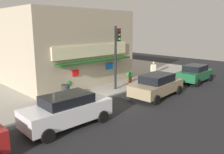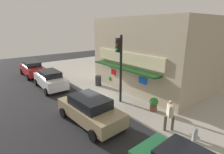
{
  "view_description": "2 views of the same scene",
  "coord_description": "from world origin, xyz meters",
  "px_view_note": "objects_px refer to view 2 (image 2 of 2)",
  "views": [
    {
      "loc": [
        -10.45,
        -11.26,
        4.91
      ],
      "look_at": [
        1.77,
        1.04,
        1.12
      ],
      "focal_mm": 36.7,
      "sensor_mm": 36.0,
      "label": 1
    },
    {
      "loc": [
        11.2,
        -7.03,
        5.58
      ],
      "look_at": [
        0.63,
        1.29,
        1.64
      ],
      "focal_mm": 28.0,
      "sensor_mm": 36.0,
      "label": 2
    }
  ],
  "objects_px": {
    "traffic_light": "(120,60)",
    "parked_car_red": "(32,68)",
    "parked_car_tan": "(90,109)",
    "potted_plant_by_window": "(112,79)",
    "pedestrian": "(170,114)",
    "potted_plant_by_doorway": "(154,104)",
    "trash_can": "(98,81)",
    "fire_hydrant": "(195,135)",
    "parked_car_white": "(50,79)"
  },
  "relations": [
    {
      "from": "potted_plant_by_doorway",
      "to": "parked_car_red",
      "type": "relative_size",
      "value": 0.21
    },
    {
      "from": "fire_hydrant",
      "to": "trash_can",
      "type": "distance_m",
      "value": 10.03
    },
    {
      "from": "traffic_light",
      "to": "parked_car_red",
      "type": "xyz_separation_m",
      "value": [
        -11.97,
        -3.01,
        -2.39
      ]
    },
    {
      "from": "trash_can",
      "to": "potted_plant_by_doorway",
      "type": "relative_size",
      "value": 1.0
    },
    {
      "from": "trash_can",
      "to": "potted_plant_by_window",
      "type": "distance_m",
      "value": 1.37
    },
    {
      "from": "trash_can",
      "to": "potted_plant_by_doorway",
      "type": "bearing_deg",
      "value": -0.18
    },
    {
      "from": "fire_hydrant",
      "to": "potted_plant_by_window",
      "type": "height_order",
      "value": "potted_plant_by_window"
    },
    {
      "from": "parked_car_red",
      "to": "potted_plant_by_window",
      "type": "bearing_deg",
      "value": 29.65
    },
    {
      "from": "parked_car_tan",
      "to": "potted_plant_by_window",
      "type": "bearing_deg",
      "value": 130.02
    },
    {
      "from": "potted_plant_by_window",
      "to": "parked_car_tan",
      "type": "bearing_deg",
      "value": -49.98
    },
    {
      "from": "pedestrian",
      "to": "parked_car_white",
      "type": "height_order",
      "value": "pedestrian"
    },
    {
      "from": "trash_can",
      "to": "parked_car_tan",
      "type": "height_order",
      "value": "parked_car_tan"
    },
    {
      "from": "traffic_light",
      "to": "parked_car_red",
      "type": "relative_size",
      "value": 1.09
    },
    {
      "from": "parked_car_tan",
      "to": "parked_car_red",
      "type": "distance_m",
      "value": 12.93
    },
    {
      "from": "potted_plant_by_doorway",
      "to": "parked_car_white",
      "type": "distance_m",
      "value": 9.72
    },
    {
      "from": "fire_hydrant",
      "to": "parked_car_tan",
      "type": "xyz_separation_m",
      "value": [
        -4.91,
        -2.92,
        0.34
      ]
    },
    {
      "from": "pedestrian",
      "to": "fire_hydrant",
      "type": "bearing_deg",
      "value": 5.32
    },
    {
      "from": "traffic_light",
      "to": "trash_can",
      "type": "relative_size",
      "value": 5.2
    },
    {
      "from": "traffic_light",
      "to": "parked_car_tan",
      "type": "relative_size",
      "value": 1.04
    },
    {
      "from": "traffic_light",
      "to": "parked_car_tan",
      "type": "height_order",
      "value": "traffic_light"
    },
    {
      "from": "trash_can",
      "to": "potted_plant_by_doorway",
      "type": "height_order",
      "value": "same"
    },
    {
      "from": "trash_can",
      "to": "potted_plant_by_window",
      "type": "height_order",
      "value": "potted_plant_by_window"
    },
    {
      "from": "parked_car_red",
      "to": "parked_car_white",
      "type": "bearing_deg",
      "value": 1.6
    },
    {
      "from": "fire_hydrant",
      "to": "trash_can",
      "type": "height_order",
      "value": "trash_can"
    },
    {
      "from": "potted_plant_by_doorway",
      "to": "parked_car_tan",
      "type": "relative_size",
      "value": 0.2
    },
    {
      "from": "fire_hydrant",
      "to": "parked_car_red",
      "type": "xyz_separation_m",
      "value": [
        -17.83,
        -2.81,
        0.37
      ]
    },
    {
      "from": "fire_hydrant",
      "to": "pedestrian",
      "type": "xyz_separation_m",
      "value": [
        -1.38,
        -0.13,
        0.59
      ]
    },
    {
      "from": "potted_plant_by_doorway",
      "to": "parked_car_red",
      "type": "xyz_separation_m",
      "value": [
        -14.48,
        -3.85,
        0.24
      ]
    },
    {
      "from": "traffic_light",
      "to": "fire_hydrant",
      "type": "distance_m",
      "value": 6.49
    },
    {
      "from": "parked_car_white",
      "to": "parked_car_tan",
      "type": "height_order",
      "value": "parked_car_white"
    },
    {
      "from": "pedestrian",
      "to": "parked_car_red",
      "type": "distance_m",
      "value": 16.67
    },
    {
      "from": "traffic_light",
      "to": "trash_can",
      "type": "bearing_deg",
      "value": 168.11
    },
    {
      "from": "potted_plant_by_doorway",
      "to": "fire_hydrant",
      "type": "bearing_deg",
      "value": -17.2
    },
    {
      "from": "fire_hydrant",
      "to": "traffic_light",
      "type": "bearing_deg",
      "value": 178.12
    },
    {
      "from": "pedestrian",
      "to": "parked_car_tan",
      "type": "distance_m",
      "value": 4.5
    },
    {
      "from": "traffic_light",
      "to": "parked_car_tan",
      "type": "xyz_separation_m",
      "value": [
        0.96,
        -3.11,
        -2.42
      ]
    },
    {
      "from": "traffic_light",
      "to": "parked_car_white",
      "type": "xyz_separation_m",
      "value": [
        -6.47,
        -2.85,
        -2.4
      ]
    },
    {
      "from": "parked_car_tan",
      "to": "parked_car_red",
      "type": "height_order",
      "value": "parked_car_red"
    },
    {
      "from": "parked_car_white",
      "to": "potted_plant_by_window",
      "type": "bearing_deg",
      "value": 56.31
    },
    {
      "from": "trash_can",
      "to": "parked_car_white",
      "type": "height_order",
      "value": "parked_car_white"
    },
    {
      "from": "potted_plant_by_doorway",
      "to": "parked_car_tan",
      "type": "height_order",
      "value": "parked_car_tan"
    },
    {
      "from": "trash_can",
      "to": "pedestrian",
      "type": "bearing_deg",
      "value": -7.87
    },
    {
      "from": "trash_can",
      "to": "potted_plant_by_doorway",
      "type": "xyz_separation_m",
      "value": [
        6.62,
        -0.02,
        0.04
      ]
    },
    {
      "from": "traffic_light",
      "to": "parked_car_tan",
      "type": "distance_m",
      "value": 4.06
    },
    {
      "from": "traffic_light",
      "to": "pedestrian",
      "type": "distance_m",
      "value": 4.99
    },
    {
      "from": "pedestrian",
      "to": "trash_can",
      "type": "bearing_deg",
      "value": 172.13
    },
    {
      "from": "trash_can",
      "to": "fire_hydrant",
      "type": "bearing_deg",
      "value": -6.06
    },
    {
      "from": "trash_can",
      "to": "pedestrian",
      "type": "xyz_separation_m",
      "value": [
        8.59,
        -1.19,
        0.5
      ]
    },
    {
      "from": "traffic_light",
      "to": "parked_car_white",
      "type": "height_order",
      "value": "traffic_light"
    },
    {
      "from": "traffic_light",
      "to": "parked_car_tan",
      "type": "bearing_deg",
      "value": -72.85
    }
  ]
}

